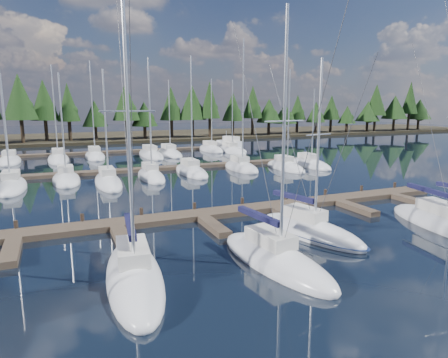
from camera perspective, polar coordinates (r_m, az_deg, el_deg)
name	(u,v)px	position (r m, az deg, el deg)	size (l,w,h in m)	color
ground	(159,187)	(40.62, -9.27, -1.08)	(260.00, 260.00, 0.00)	black
far_shore	(97,137)	(99.42, -17.68, 5.67)	(220.00, 30.00, 0.60)	#2B2518
main_dock	(202,217)	(28.79, -3.18, -5.46)	(44.00, 6.13, 0.90)	#4A3C2E
back_docks	(126,160)	(59.54, -13.83, 2.69)	(50.00, 21.80, 0.40)	#4A3C2E
front_sailboat_2	(134,276)	(19.66, -12.71, -13.35)	(3.57, 9.61, 14.38)	silver
front_sailboat_3	(275,259)	(21.24, 7.24, -11.30)	(3.61, 9.12, 13.46)	silver
front_sailboat_4	(309,231)	(26.09, 12.02, -7.25)	(4.64, 8.95, 11.63)	silver
front_sailboat_5	(445,224)	(30.57, 28.97, -5.70)	(4.17, 10.22, 13.41)	silver
back_sailboat_rows	(129,164)	(54.91, -13.44, 2.11)	(46.32, 32.74, 16.61)	silver
motor_yacht_right	(230,148)	(70.71, 0.80, 4.44)	(5.20, 8.84, 4.18)	silver
tree_line	(92,106)	(89.16, -18.39, 9.89)	(186.88, 12.15, 14.26)	black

